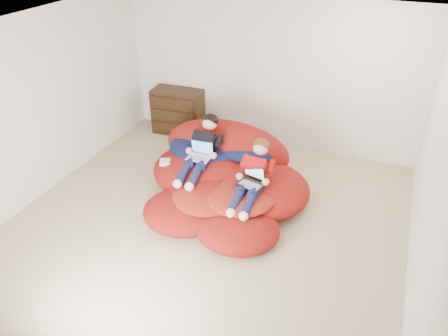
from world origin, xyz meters
TOP-DOWN VIEW (x-y plane):
  - room_shell at (0.00, 0.00)m, footprint 5.10×5.10m
  - dresser at (-1.60, 2.26)m, footprint 0.93×0.55m
  - beanbag_pile at (-0.08, 0.72)m, footprint 2.44×2.39m
  - cream_pillow at (-0.47, 1.40)m, footprint 0.42×0.27m
  - older_boy at (-0.40, 0.72)m, footprint 0.33×1.10m
  - younger_boy at (0.47, 0.43)m, footprint 0.32×1.06m
  - laptop_white at (-0.40, 0.63)m, footprint 0.32×0.26m
  - laptop_black at (0.47, 0.36)m, footprint 0.38×0.37m
  - power_adapter at (-0.91, 0.53)m, footprint 0.20×0.20m

SIDE VIEW (x-z plane):
  - room_shell at x=0.00m, z-range -1.17..1.60m
  - beanbag_pile at x=-0.08m, z-range -0.19..0.73m
  - dresser at x=-1.60m, z-range 0.00..0.81m
  - power_adapter at x=-0.91m, z-range 0.39..0.45m
  - laptop_black at x=0.47m, z-range 0.44..0.69m
  - younger_boy at x=0.47m, z-range 0.28..0.96m
  - cream_pillow at x=-0.47m, z-range 0.49..0.75m
  - laptop_white at x=-0.40m, z-range 0.51..0.74m
  - older_boy at x=-0.40m, z-range 0.33..1.04m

